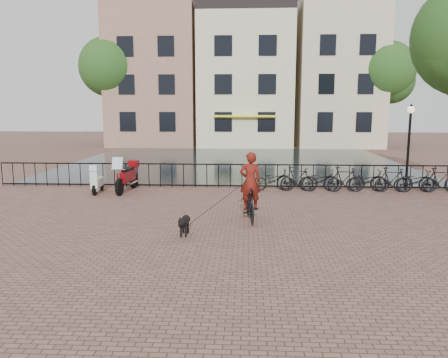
{
  "coord_description": "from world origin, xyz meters",
  "views": [
    {
      "loc": [
        0.71,
        -10.3,
        3.41
      ],
      "look_at": [
        0.0,
        3.0,
        1.2
      ],
      "focal_mm": 35.0,
      "sensor_mm": 36.0,
      "label": 1
    }
  ],
  "objects_px": {
    "lamp_post": "(409,133)",
    "scooter": "(98,178)",
    "motorcycle": "(127,173)",
    "dog": "(184,225)",
    "cyclist": "(250,191)"
  },
  "relations": [
    {
      "from": "cyclist",
      "to": "dog",
      "type": "xyz_separation_m",
      "value": [
        -1.77,
        -1.6,
        -0.64
      ]
    },
    {
      "from": "lamp_post",
      "to": "dog",
      "type": "relative_size",
      "value": 3.98
    },
    {
      "from": "lamp_post",
      "to": "scooter",
      "type": "distance_m",
      "value": 12.62
    },
    {
      "from": "dog",
      "to": "motorcycle",
      "type": "distance_m",
      "value": 6.79
    },
    {
      "from": "lamp_post",
      "to": "cyclist",
      "type": "relative_size",
      "value": 1.41
    },
    {
      "from": "lamp_post",
      "to": "cyclist",
      "type": "height_order",
      "value": "lamp_post"
    },
    {
      "from": "motorcycle",
      "to": "lamp_post",
      "type": "bearing_deg",
      "value": 8.12
    },
    {
      "from": "cyclist",
      "to": "dog",
      "type": "bearing_deg",
      "value": 35.68
    },
    {
      "from": "dog",
      "to": "motorcycle",
      "type": "relative_size",
      "value": 0.4
    },
    {
      "from": "motorcycle",
      "to": "scooter",
      "type": "height_order",
      "value": "motorcycle"
    },
    {
      "from": "dog",
      "to": "scooter",
      "type": "height_order",
      "value": "scooter"
    },
    {
      "from": "lamp_post",
      "to": "dog",
      "type": "bearing_deg",
      "value": -140.84
    },
    {
      "from": "motorcycle",
      "to": "dog",
      "type": "bearing_deg",
      "value": -57.04
    },
    {
      "from": "scooter",
      "to": "dog",
      "type": "bearing_deg",
      "value": -56.77
    },
    {
      "from": "lamp_post",
      "to": "scooter",
      "type": "xyz_separation_m",
      "value": [
        -12.46,
        -1.0,
        -1.76
      ]
    }
  ]
}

